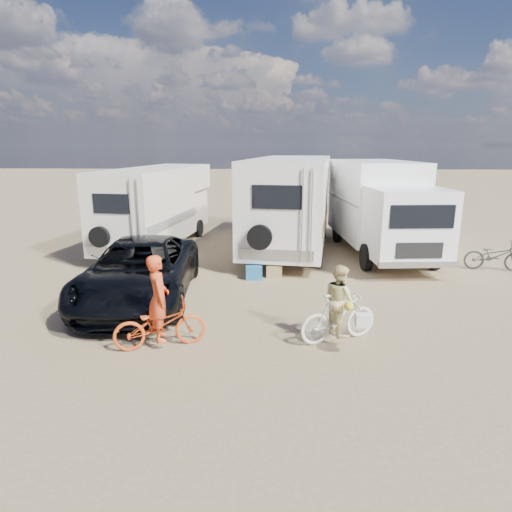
{
  "coord_description": "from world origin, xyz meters",
  "views": [
    {
      "loc": [
        -0.17,
        -10.21,
        4.1
      ],
      "look_at": [
        -0.67,
        0.93,
        1.3
      ],
      "focal_mm": 30.94,
      "sensor_mm": 36.0,
      "label": 1
    }
  ],
  "objects_px": {
    "crate": "(274,270)",
    "rider_man": "(159,306)",
    "bike_man": "(160,324)",
    "bike_woman": "(339,317)",
    "box_truck": "(382,209)",
    "rider_woman": "(339,308)",
    "dark_suv": "(140,271)",
    "rv_left": "(157,208)",
    "bike_parked": "(494,256)",
    "cooler": "(254,273)",
    "rv_main": "(291,205)"
  },
  "relations": [
    {
      "from": "crate",
      "to": "rider_man",
      "type": "bearing_deg",
      "value": -113.98
    },
    {
      "from": "rider_woman",
      "to": "rider_man",
      "type": "bearing_deg",
      "value": 72.88
    },
    {
      "from": "rv_main",
      "to": "bike_parked",
      "type": "distance_m",
      "value": 7.47
    },
    {
      "from": "dark_suv",
      "to": "cooler",
      "type": "distance_m",
      "value": 3.67
    },
    {
      "from": "bike_parked",
      "to": "rv_main",
      "type": "bearing_deg",
      "value": 76.45
    },
    {
      "from": "rider_man",
      "to": "bike_man",
      "type": "bearing_deg",
      "value": -0.0
    },
    {
      "from": "dark_suv",
      "to": "crate",
      "type": "height_order",
      "value": "dark_suv"
    },
    {
      "from": "bike_parked",
      "to": "cooler",
      "type": "xyz_separation_m",
      "value": [
        -8.04,
        -1.38,
        -0.3
      ]
    },
    {
      "from": "rv_left",
      "to": "bike_parked",
      "type": "relative_size",
      "value": 3.97
    },
    {
      "from": "rv_main",
      "to": "cooler",
      "type": "distance_m",
      "value": 4.72
    },
    {
      "from": "rv_main",
      "to": "rider_woman",
      "type": "xyz_separation_m",
      "value": [
        0.77,
        -8.71,
        -1.05
      ]
    },
    {
      "from": "bike_woman",
      "to": "rider_woman",
      "type": "relative_size",
      "value": 1.2
    },
    {
      "from": "dark_suv",
      "to": "bike_parked",
      "type": "xyz_separation_m",
      "value": [
        11.02,
        3.42,
        -0.31
      ]
    },
    {
      "from": "rider_man",
      "to": "rider_woman",
      "type": "relative_size",
      "value": 1.19
    },
    {
      "from": "bike_woman",
      "to": "dark_suv",
      "type": "bearing_deg",
      "value": 40.14
    },
    {
      "from": "cooler",
      "to": "rider_woman",
      "type": "bearing_deg",
      "value": -69.69
    },
    {
      "from": "rider_woman",
      "to": "bike_parked",
      "type": "bearing_deg",
      "value": -69.93
    },
    {
      "from": "rv_left",
      "to": "bike_parked",
      "type": "height_order",
      "value": "rv_left"
    },
    {
      "from": "box_truck",
      "to": "bike_man",
      "type": "relative_size",
      "value": 3.92
    },
    {
      "from": "rv_main",
      "to": "bike_parked",
      "type": "relative_size",
      "value": 4.42
    },
    {
      "from": "box_truck",
      "to": "bike_parked",
      "type": "height_order",
      "value": "box_truck"
    },
    {
      "from": "rv_left",
      "to": "bike_man",
      "type": "bearing_deg",
      "value": -67.88
    },
    {
      "from": "box_truck",
      "to": "rider_woman",
      "type": "distance_m",
      "value": 8.47
    },
    {
      "from": "dark_suv",
      "to": "bike_woman",
      "type": "relative_size",
      "value": 3.23
    },
    {
      "from": "box_truck",
      "to": "rider_woman",
      "type": "relative_size",
      "value": 4.92
    },
    {
      "from": "bike_parked",
      "to": "bike_man",
      "type": "bearing_deg",
      "value": 132.34
    },
    {
      "from": "dark_suv",
      "to": "cooler",
      "type": "xyz_separation_m",
      "value": [
        2.99,
        2.05,
        -0.61
      ]
    },
    {
      "from": "bike_woman",
      "to": "rider_man",
      "type": "xyz_separation_m",
      "value": [
        -3.74,
        -0.46,
        0.36
      ]
    },
    {
      "from": "dark_suv",
      "to": "bike_woman",
      "type": "bearing_deg",
      "value": -30.17
    },
    {
      "from": "rider_woman",
      "to": "box_truck",
      "type": "bearing_deg",
      "value": -42.62
    },
    {
      "from": "dark_suv",
      "to": "crate",
      "type": "relative_size",
      "value": 11.91
    },
    {
      "from": "dark_suv",
      "to": "rider_woman",
      "type": "distance_m",
      "value": 5.57
    },
    {
      "from": "cooler",
      "to": "bike_woman",
      "type": "bearing_deg",
      "value": -69.69
    },
    {
      "from": "rv_main",
      "to": "box_truck",
      "type": "bearing_deg",
      "value": -4.33
    },
    {
      "from": "rv_left",
      "to": "bike_woman",
      "type": "relative_size",
      "value": 4.18
    },
    {
      "from": "rider_woman",
      "to": "bike_man",
      "type": "bearing_deg",
      "value": 72.88
    },
    {
      "from": "crate",
      "to": "dark_suv",
      "type": "bearing_deg",
      "value": -146.71
    },
    {
      "from": "rv_left",
      "to": "rider_woman",
      "type": "relative_size",
      "value": 5.0
    },
    {
      "from": "dark_suv",
      "to": "cooler",
      "type": "bearing_deg",
      "value": 29.99
    },
    {
      "from": "crate",
      "to": "bike_woman",
      "type": "bearing_deg",
      "value": -73.69
    },
    {
      "from": "bike_woman",
      "to": "bike_parked",
      "type": "relative_size",
      "value": 0.95
    },
    {
      "from": "rider_man",
      "to": "rider_woman",
      "type": "bearing_deg",
      "value": -102.49
    },
    {
      "from": "bike_man",
      "to": "bike_woman",
      "type": "xyz_separation_m",
      "value": [
        3.74,
        0.46,
        0.05
      ]
    },
    {
      "from": "cooler",
      "to": "crate",
      "type": "xyz_separation_m",
      "value": [
        0.63,
        0.33,
        -0.01
      ]
    },
    {
      "from": "dark_suv",
      "to": "bike_man",
      "type": "xyz_separation_m",
      "value": [
        1.28,
        -2.88,
        -0.31
      ]
    },
    {
      "from": "bike_woman",
      "to": "crate",
      "type": "distance_m",
      "value": 5.01
    },
    {
      "from": "box_truck",
      "to": "rider_man",
      "type": "height_order",
      "value": "box_truck"
    },
    {
      "from": "bike_man",
      "to": "bike_parked",
      "type": "bearing_deg",
      "value": -76.62
    },
    {
      "from": "dark_suv",
      "to": "rider_man",
      "type": "distance_m",
      "value": 3.15
    },
    {
      "from": "rider_woman",
      "to": "crate",
      "type": "distance_m",
      "value": 5.03
    }
  ]
}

